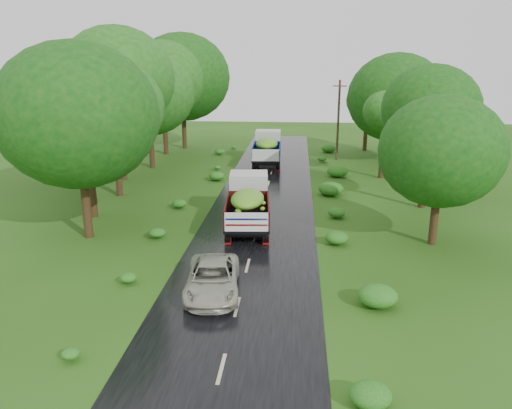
# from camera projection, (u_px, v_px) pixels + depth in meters

# --- Properties ---
(ground) EXTENTS (120.00, 120.00, 0.00)m
(ground) POSITION_uv_depth(u_px,v_px,m) (237.00, 307.00, 19.07)
(ground) COLOR #20450E
(ground) RESTS_ON ground
(road) EXTENTS (6.50, 80.00, 0.02)m
(road) POSITION_uv_depth(u_px,v_px,m) (250.00, 257.00, 23.86)
(road) COLOR black
(road) RESTS_ON ground
(road_lines) EXTENTS (0.12, 69.60, 0.00)m
(road_lines) POSITION_uv_depth(u_px,v_px,m) (252.00, 250.00, 24.81)
(road_lines) COLOR #BFB78C
(road_lines) RESTS_ON road
(truck_near) EXTENTS (2.74, 6.57, 2.70)m
(truck_near) POSITION_uv_depth(u_px,v_px,m) (248.00, 201.00, 27.85)
(truck_near) COLOR black
(truck_near) RESTS_ON ground
(truck_far) EXTENTS (2.51, 6.72, 2.80)m
(truck_far) POSITION_uv_depth(u_px,v_px,m) (267.00, 147.00, 44.92)
(truck_far) COLOR black
(truck_far) RESTS_ON ground
(car) EXTENTS (2.55, 4.72, 1.26)m
(car) POSITION_uv_depth(u_px,v_px,m) (213.00, 278.00, 20.05)
(car) COLOR #ABAA98
(car) RESTS_ON road
(utility_pole) EXTENTS (1.23, 0.59, 7.40)m
(utility_pole) POSITION_uv_depth(u_px,v_px,m) (338.00, 120.00, 46.23)
(utility_pole) COLOR #382616
(utility_pole) RESTS_ON ground
(trees_left) EXTENTS (6.76, 32.42, 9.63)m
(trees_left) POSITION_uv_depth(u_px,v_px,m) (140.00, 90.00, 39.18)
(trees_left) COLOR black
(trees_left) RESTS_ON ground
(trees_right) EXTENTS (5.58, 30.94, 7.82)m
(trees_right) POSITION_uv_depth(u_px,v_px,m) (402.00, 110.00, 37.71)
(trees_right) COLOR black
(trees_right) RESTS_ON ground
(shrubs) EXTENTS (11.90, 44.00, 0.70)m
(shrubs) POSITION_uv_depth(u_px,v_px,m) (263.00, 200.00, 32.38)
(shrubs) COLOR #145714
(shrubs) RESTS_ON ground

